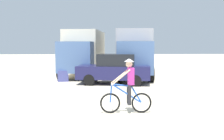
{
  "coord_description": "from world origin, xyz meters",
  "views": [
    {
      "loc": [
        -0.64,
        -8.41,
        2.25
      ],
      "look_at": [
        0.06,
        4.0,
        1.1
      ],
      "focal_mm": 42.57,
      "sensor_mm": 36.0,
      "label": 1
    }
  ],
  "objects_px": {
    "box_truck_grey_hauler": "(133,51)",
    "cyclist_orange_shirt": "(128,88)",
    "sedan_parked": "(115,69)",
    "supply_crate": "(63,76)",
    "box_truck_cream_rv": "(84,51)"
  },
  "relations": [
    {
      "from": "sedan_parked",
      "to": "supply_crate",
      "type": "height_order",
      "value": "sedan_parked"
    },
    {
      "from": "box_truck_cream_rv",
      "to": "cyclist_orange_shirt",
      "type": "bearing_deg",
      "value": -80.03
    },
    {
      "from": "box_truck_grey_hauler",
      "to": "sedan_parked",
      "type": "relative_size",
      "value": 1.57
    },
    {
      "from": "box_truck_grey_hauler",
      "to": "cyclist_orange_shirt",
      "type": "xyz_separation_m",
      "value": [
        -1.6,
        -10.23,
        -1.03
      ]
    },
    {
      "from": "box_truck_grey_hauler",
      "to": "sedan_parked",
      "type": "distance_m",
      "value": 3.98
    },
    {
      "from": "cyclist_orange_shirt",
      "to": "supply_crate",
      "type": "distance_m",
      "value": 8.72
    },
    {
      "from": "box_truck_cream_rv",
      "to": "box_truck_grey_hauler",
      "type": "bearing_deg",
      "value": -17.4
    },
    {
      "from": "sedan_parked",
      "to": "supply_crate",
      "type": "xyz_separation_m",
      "value": [
        -3.17,
        1.39,
        -0.54
      ]
    },
    {
      "from": "cyclist_orange_shirt",
      "to": "supply_crate",
      "type": "xyz_separation_m",
      "value": [
        -3.17,
        8.11,
        -0.5
      ]
    },
    {
      "from": "box_truck_grey_hauler",
      "to": "cyclist_orange_shirt",
      "type": "height_order",
      "value": "box_truck_grey_hauler"
    },
    {
      "from": "supply_crate",
      "to": "sedan_parked",
      "type": "bearing_deg",
      "value": -23.72
    },
    {
      "from": "box_truck_cream_rv",
      "to": "sedan_parked",
      "type": "height_order",
      "value": "box_truck_cream_rv"
    },
    {
      "from": "sedan_parked",
      "to": "supply_crate",
      "type": "distance_m",
      "value": 3.51
    },
    {
      "from": "box_truck_cream_rv",
      "to": "box_truck_grey_hauler",
      "type": "distance_m",
      "value": 3.76
    },
    {
      "from": "supply_crate",
      "to": "box_truck_grey_hauler",
      "type": "bearing_deg",
      "value": 23.98
    }
  ]
}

